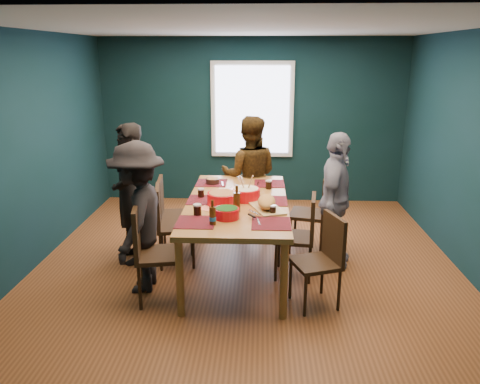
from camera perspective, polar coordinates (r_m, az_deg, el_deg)
The scene contains 26 objects.
room at distance 5.63m, azimuth 0.98°, elevation 5.62°, with size 5.01×5.01×2.71m.
dining_table at distance 5.28m, azimuth -0.33°, elevation -1.89°, with size 1.13×2.24×0.85m.
chair_left_far at distance 5.98m, azimuth -8.60°, elevation -2.01°, with size 0.48×0.48×0.95m.
chair_left_mid at distance 5.57m, azimuth -8.78°, elevation -3.32°, with size 0.51×0.51×0.97m.
chair_left_near at distance 4.78m, azimuth -11.02°, elevation -6.50°, with size 0.53×0.53×1.01m.
chair_right_far at distance 5.94m, azimuth 9.28°, elevation -1.87°, with size 0.54×0.54×1.00m.
chair_right_mid at distance 5.25m, azimuth 7.66°, elevation -4.64°, with size 0.48×0.48×0.95m.
chair_right_near at distance 4.72m, azimuth 10.18°, elevation -7.41°, with size 0.54×0.54×0.93m.
person_far_left at distance 5.68m, azimuth -13.31°, elevation -0.25°, with size 0.61×0.40×1.68m, color black.
person_back at distance 6.44m, azimuth 1.17°, elevation 2.01°, with size 0.80×0.62×1.64m, color black.
person_right at distance 5.54m, azimuth 11.53°, elevation -1.01°, with size 0.94×0.39×1.60m, color white.
person_near_left at distance 4.97m, azimuth -12.27°, elevation -3.07°, with size 1.03×0.59×1.60m, color black.
bowl_salad at distance 5.10m, azimuth -2.16°, elevation -0.75°, with size 0.33×0.33×0.14m.
bowl_dumpling at distance 5.27m, azimuth 0.69°, elevation -0.18°, with size 0.33×0.33×0.31m.
bowl_herbs at distance 4.68m, azimuth -1.62°, elevation -2.53°, with size 0.25×0.25×0.11m.
cutting_board at distance 4.96m, azimuth 3.25°, elevation -1.36°, with size 0.42×0.66×0.14m.
small_bowl at distance 5.93m, azimuth -3.37°, elevation 1.37°, with size 0.17×0.17×0.07m.
beer_bottle_a at distance 4.51m, azimuth -3.36°, elevation -2.91°, with size 0.07×0.07×0.25m.
beer_bottle_b at distance 4.87m, azimuth -0.40°, elevation -1.13°, with size 0.07×0.07×0.29m.
cola_glass_a at distance 4.79m, azimuth -5.22°, elevation -2.10°, with size 0.08×0.08×0.12m.
cola_glass_b at distance 4.81m, azimuth 4.03°, elevation -2.12°, with size 0.07×0.07×0.10m.
cola_glass_c at distance 5.71m, azimuth 3.52°, elevation 0.97°, with size 0.08×0.08×0.11m.
cola_glass_d at distance 5.38m, azimuth -4.78°, elevation -0.06°, with size 0.08×0.08×0.10m.
napkin_a at distance 5.25m, azimuth 3.82°, elevation -1.10°, with size 0.14×0.14×0.00m, color #FF876B.
napkin_b at distance 5.00m, azimuth -4.14°, elevation -2.00°, with size 0.15×0.15×0.00m, color #FF876B.
napkin_c at distance 4.53m, azimuth 3.21°, elevation -3.98°, with size 0.16×0.16×0.00m, color #FF876B.
Camera 1 is at (0.17, -5.26, 2.44)m, focal length 35.00 mm.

